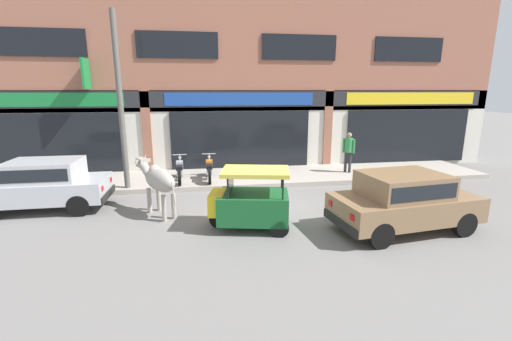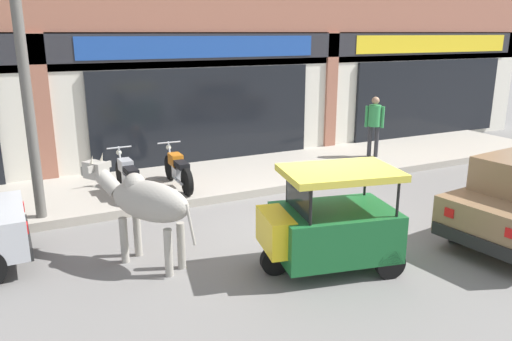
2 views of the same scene
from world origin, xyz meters
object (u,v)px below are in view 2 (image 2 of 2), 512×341
Objects in this scene: cow at (145,201)px; motorcycle_1 at (178,169)px; pedestrian at (374,120)px; motorcycle_0 at (128,176)px; auto_rickshaw at (330,226)px; utility_pole at (22,57)px.

cow is 3.39m from motorcycle_1.
motorcycle_1 is at bearing 64.25° from cow.
pedestrian is at bearing 25.55° from cow.
pedestrian reaches higher than motorcycle_0.
cow is at bearing 150.57° from auto_rickshaw.
auto_rickshaw is at bearing -29.43° from cow.
motorcycle_0 is (-1.98, 4.35, -0.10)m from auto_rickshaw.
motorcycle_0 is 6.64m from pedestrian.
pedestrian reaches higher than cow.
utility_pole reaches higher than pedestrian.
motorcycle_0 is at bearing -177.15° from pedestrian.
cow is 3.07m from motorcycle_0.
motorcycle_1 is at bearing 0.65° from motorcycle_0.
utility_pole is (-1.72, -0.63, 2.44)m from motorcycle_0.
utility_pole reaches higher than motorcycle_0.
cow is at bearing -154.45° from pedestrian.
motorcycle_1 is (1.07, 0.01, 0.00)m from motorcycle_0.
motorcycle_1 is 1.13× the size of pedestrian.
auto_rickshaw reaches higher than motorcycle_1.
pedestrian is at bearing 3.28° from motorcycle_1.
motorcycle_1 is 0.32× the size of utility_pole.
pedestrian is at bearing 2.85° from motorcycle_0.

